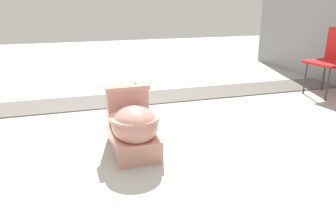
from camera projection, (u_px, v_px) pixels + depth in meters
ground_plane at (139, 135)px, 3.00m from camera, size 14.00×14.00×0.00m
gravel_strip at (160, 97)px, 4.14m from camera, size 0.56×8.00×0.01m
toilet at (132, 125)px, 2.63m from camera, size 0.64×0.40×0.52m
folding_chair_left at (335, 55)px, 4.08m from camera, size 0.50×0.50×0.83m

